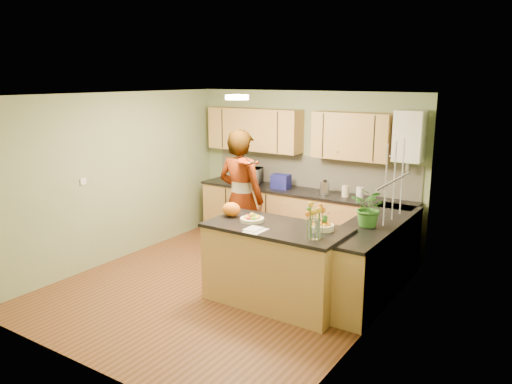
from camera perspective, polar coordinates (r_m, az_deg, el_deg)
The scene contains 28 objects.
floor at distance 6.76m, azimuth -3.50°, elevation -10.67°, with size 4.50×4.50×0.00m, color #563218.
ceiling at distance 6.19m, azimuth -3.83°, elevation 11.03°, with size 4.00×4.50×0.02m, color silver.
wall_back at distance 8.24m, azimuth 5.73°, elevation 2.72°, with size 4.00×0.02×2.50m, color gray.
wall_front at distance 4.82m, azimuth -19.91°, elevation -5.43°, with size 4.00×0.02×2.50m, color gray.
wall_left at distance 7.70m, azimuth -15.69°, elevation 1.58°, with size 0.02×4.50×2.50m, color gray.
wall_right at distance 5.44m, azimuth 13.51°, elevation -2.93°, with size 0.02×4.50×2.50m, color gray.
back_counter at distance 8.11m, azimuth 5.26°, elevation -3.09°, with size 3.64×0.62×0.94m.
right_counter at distance 6.54m, azimuth 13.21°, elevation -7.38°, with size 0.62×2.24×0.94m.
splashback at distance 8.19m, azimuth 6.30°, elevation 2.29°, with size 3.60×0.02×0.52m, color beige.
upper_cabinets at distance 8.08m, azimuth 4.16°, elevation 6.86°, with size 3.20×0.34×0.70m.
boiler at distance 7.37m, azimuth 17.13°, elevation 6.09°, with size 0.40×0.30×0.86m.
window_right at distance 5.93m, azimuth 15.57°, elevation 1.24°, with size 0.01×1.30×1.05m.
light_switch at distance 7.31m, azimuth -19.15°, elevation 1.15°, with size 0.02×0.09×0.09m, color white.
ceiling_lamp at distance 6.44m, azimuth -2.19°, elevation 10.78°, with size 0.30×0.30×0.07m.
peninsula_island at distance 6.13m, azimuth 2.32°, elevation -8.25°, with size 1.70×0.87×0.98m.
fruit_dish at distance 6.13m, azimuth -0.45°, elevation -3.00°, with size 0.29×0.29×0.10m.
orange_bowl at distance 5.83m, azimuth 7.78°, elevation -3.81°, with size 0.23×0.23×0.14m.
flower_vase at distance 5.45m, azimuth 6.85°, elevation -2.09°, with size 0.26×0.26×0.48m.
orange_bag at distance 6.35m, azimuth -2.84°, elevation -1.99°, with size 0.24×0.21×0.18m, color orange.
papers at distance 5.77m, azimuth -0.02°, elevation -4.40°, with size 0.20×0.27×0.01m, color silver.
violinist at distance 7.15m, azimuth -1.72°, elevation -0.82°, with size 0.73×0.48×2.01m, color #E5AF8C.
violin at distance 6.74m, azimuth -1.42°, elevation 3.57°, with size 0.66×0.26×0.13m, color #4C0B04, non-canonical shape.
microwave at distance 8.52m, azimuth -0.98°, elevation 1.91°, with size 0.48×0.32×0.26m, color white.
blue_box at distance 8.12m, azimuth 2.86°, elevation 1.21°, with size 0.29×0.21×0.23m, color navy.
kettle at distance 7.77m, azimuth 7.86°, elevation 0.53°, with size 0.14×0.14×0.27m.
jar_cream at distance 7.67m, azimuth 10.19°, elevation 0.10°, with size 0.11×0.11×0.17m, color #F8EBC6.
jar_white at distance 7.57m, azimuth 11.80°, elevation -0.12°, with size 0.11×0.11×0.18m, color white.
potted_plant at distance 6.15m, azimuth 12.92°, elevation -1.75°, with size 0.43×0.37×0.48m, color #367828.
Camera 1 is at (3.71, -4.96, 2.71)m, focal length 35.00 mm.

